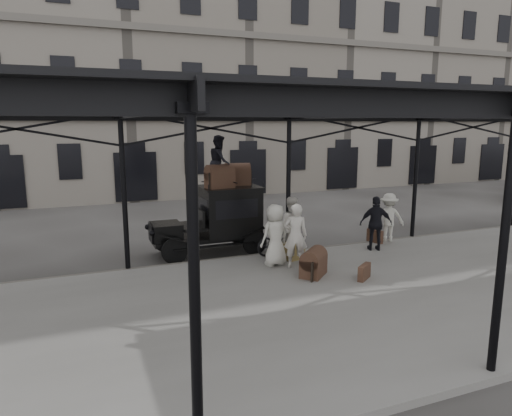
{
  "coord_description": "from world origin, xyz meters",
  "views": [
    {
      "loc": [
        -6.22,
        -10.82,
        4.18
      ],
      "look_at": [
        -1.26,
        1.6,
        1.7
      ],
      "focal_mm": 32.0,
      "sensor_mm": 36.0,
      "label": 1
    }
  ],
  "objects_px": {
    "taxi": "(220,216)",
    "porter_official": "(376,223)",
    "steamer_trunk_platform": "(314,264)",
    "steamer_trunk_roof_near": "(220,178)",
    "bicycle": "(280,239)",
    "porter_left": "(295,236)"
  },
  "relations": [
    {
      "from": "taxi",
      "to": "porter_official",
      "type": "distance_m",
      "value": 5.02
    },
    {
      "from": "taxi",
      "to": "steamer_trunk_platform",
      "type": "distance_m",
      "value": 3.97
    },
    {
      "from": "steamer_trunk_roof_near",
      "to": "bicycle",
      "type": "bearing_deg",
      "value": -44.17
    },
    {
      "from": "taxi",
      "to": "porter_left",
      "type": "distance_m",
      "value": 3.07
    },
    {
      "from": "steamer_trunk_platform",
      "to": "steamer_trunk_roof_near",
      "type": "bearing_deg",
      "value": 71.75
    },
    {
      "from": "taxi",
      "to": "bicycle",
      "type": "xyz_separation_m",
      "value": [
        1.55,
        -1.32,
        -0.59
      ]
    },
    {
      "from": "porter_official",
      "to": "steamer_trunk_roof_near",
      "type": "bearing_deg",
      "value": 1.98
    },
    {
      "from": "porter_official",
      "to": "bicycle",
      "type": "bearing_deg",
      "value": 9.13
    },
    {
      "from": "taxi",
      "to": "steamer_trunk_platform",
      "type": "height_order",
      "value": "taxi"
    },
    {
      "from": "porter_left",
      "to": "bicycle",
      "type": "bearing_deg",
      "value": -75.01
    },
    {
      "from": "porter_left",
      "to": "porter_official",
      "type": "height_order",
      "value": "porter_left"
    },
    {
      "from": "porter_official",
      "to": "steamer_trunk_platform",
      "type": "height_order",
      "value": "porter_official"
    },
    {
      "from": "porter_left",
      "to": "steamer_trunk_roof_near",
      "type": "bearing_deg",
      "value": -37.39
    },
    {
      "from": "steamer_trunk_roof_near",
      "to": "porter_official",
      "type": "bearing_deg",
      "value": -32.72
    },
    {
      "from": "steamer_trunk_platform",
      "to": "bicycle",
      "type": "bearing_deg",
      "value": 45.02
    },
    {
      "from": "bicycle",
      "to": "steamer_trunk_roof_near",
      "type": "xyz_separation_m",
      "value": [
        -1.63,
        1.07,
        1.88
      ]
    },
    {
      "from": "taxi",
      "to": "steamer_trunk_platform",
      "type": "bearing_deg",
      "value": -67.79
    },
    {
      "from": "bicycle",
      "to": "porter_left",
      "type": "bearing_deg",
      "value": 158.68
    },
    {
      "from": "bicycle",
      "to": "steamer_trunk_platform",
      "type": "distance_m",
      "value": 2.3
    },
    {
      "from": "taxi",
      "to": "steamer_trunk_roof_near",
      "type": "bearing_deg",
      "value": -108.07
    },
    {
      "from": "porter_left",
      "to": "steamer_trunk_roof_near",
      "type": "relative_size",
      "value": 2.17
    },
    {
      "from": "porter_left",
      "to": "bicycle",
      "type": "xyz_separation_m",
      "value": [
        0.2,
        1.44,
        -0.46
      ]
    }
  ]
}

